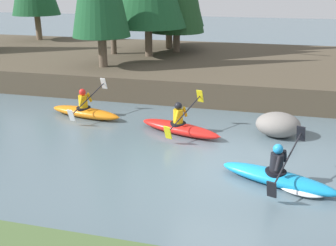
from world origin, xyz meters
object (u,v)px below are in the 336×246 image
at_px(kayaker_middle, 180,127).
at_px(boulder_midstream, 278,125).
at_px(kayaker_lead, 282,178).
at_px(kayaker_trailing, 86,111).

distance_m(kayaker_middle, boulder_midstream, 2.95).
bearing_deg(boulder_midstream, kayaker_lead, -88.63).
distance_m(kayaker_lead, boulder_midstream, 3.18).
xyz_separation_m(kayaker_middle, kayaker_trailing, (-3.50, 0.73, 0.00)).
bearing_deg(kayaker_middle, boulder_midstream, 28.66).
xyz_separation_m(kayaker_lead, boulder_midstream, (-0.08, 3.17, 0.17)).
xyz_separation_m(kayaker_lead, kayaker_trailing, (-6.47, 3.38, 0.02)).
distance_m(kayaker_trailing, boulder_midstream, 6.40).
bearing_deg(kayaker_trailing, boulder_midstream, 9.21).
distance_m(kayaker_lead, kayaker_middle, 3.98).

